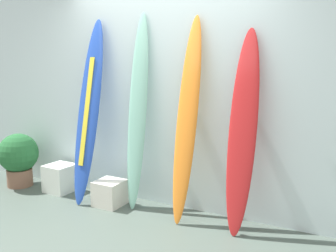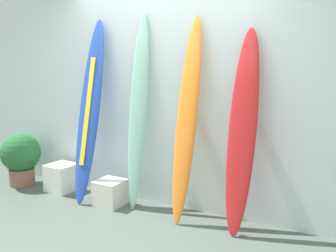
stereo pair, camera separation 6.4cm
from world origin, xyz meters
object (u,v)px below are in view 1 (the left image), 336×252
Objects in this scene: surfboard_crimson at (242,134)px; display_block_center at (110,193)px; display_block_left at (60,178)px; surfboard_sunset at (187,120)px; surfboard_seafoam at (138,114)px; potted_plant at (19,157)px; surfboard_cobalt at (89,112)px.

display_block_center is at bearing -176.47° from surfboard_crimson.
display_block_left is at bearing 174.97° from display_block_center.
surfboard_sunset is 6.79× the size of display_block_center.
surfboard_seafoam is 3.07× the size of potted_plant.
potted_plant is at bearing -177.24° from surfboard_sunset.
surfboard_cobalt is 1.05m from display_block_left.
surfboard_cobalt reaches higher than surfboard_crimson.
surfboard_seafoam is at bearing 26.09° from display_block_center.
surfboard_cobalt is 6.89× the size of display_block_center.
surfboard_sunset reaches higher than display_block_center.
surfboard_sunset is 2.98× the size of potted_plant.
surfboard_cobalt is 1.82m from surfboard_crimson.
surfboard_cobalt reaches higher than display_block_center.
display_block_center is at bearing -153.91° from surfboard_seafoam.
surfboard_cobalt is at bearing -177.34° from surfboard_sunset.
surfboard_cobalt is 3.02× the size of potted_plant.
display_block_left is (-2.36, -0.02, -0.79)m from surfboard_crimson.
display_block_left is 0.85m from display_block_center.
surfboard_seafoam reaches higher than display_block_center.
potted_plant is (-1.18, -0.06, -0.67)m from surfboard_cobalt.
surfboard_crimson is 3.05m from potted_plant.
display_block_center is (0.30, -0.03, -0.92)m from surfboard_cobalt.
display_block_center is at bearing -6.19° from surfboard_cobalt.
display_block_left is at bearing 175.61° from surfboard_cobalt.
surfboard_crimson is (1.82, 0.06, -0.11)m from surfboard_cobalt.
surfboard_seafoam is 6.28× the size of display_block_left.
display_block_left is (-1.15, -0.07, -0.90)m from surfboard_seafoam.
display_block_left is (-1.78, -0.02, -0.88)m from surfboard_sunset.
display_block_center is 1.50m from potted_plant.
surfboard_sunset is 2.51m from potted_plant.
surfboard_sunset reaches higher than display_block_left.
surfboard_sunset is at bearing 5.49° from display_block_center.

